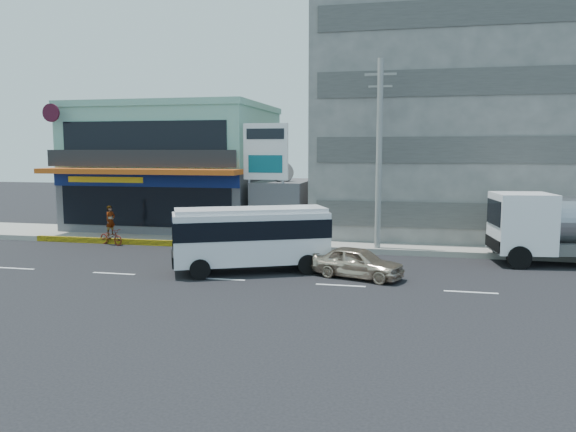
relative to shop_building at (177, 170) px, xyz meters
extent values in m
plane|color=black|center=(8.00, -13.95, -4.00)|extent=(120.00, 120.00, 0.00)
cube|color=gray|center=(13.00, -4.45, -3.85)|extent=(70.00, 5.00, 0.30)
cube|color=#47474C|center=(0.00, 0.05, -2.00)|extent=(12.00, 10.00, 4.00)
cube|color=#85BD9C|center=(0.00, 0.05, 2.00)|extent=(12.00, 10.00, 4.00)
cube|color=#BD5016|center=(0.00, -5.75, 0.15)|extent=(12.40, 1.80, 0.30)
cube|color=navy|center=(0.00, -5.00, -0.40)|extent=(12.00, 0.12, 0.80)
cube|color=black|center=(0.00, -4.97, -1.90)|extent=(11.00, 0.06, 2.60)
cube|color=gray|center=(18.00, 1.05, 3.00)|extent=(16.00, 12.00, 14.00)
cube|color=#47474C|center=(8.00, -1.95, -2.25)|extent=(3.00, 6.00, 3.50)
cylinder|color=slate|center=(8.00, -2.95, -0.42)|extent=(1.50, 1.50, 0.15)
cylinder|color=gray|center=(6.50, -4.75, -0.75)|extent=(0.16, 0.16, 6.50)
cylinder|color=gray|center=(8.50, -4.75, -0.75)|extent=(0.16, 0.16, 6.50)
cube|color=white|center=(7.50, -4.75, 1.30)|extent=(2.60, 0.18, 3.20)
cylinder|color=#999993|center=(14.00, -6.55, 1.00)|extent=(0.30, 0.30, 10.00)
cube|color=#999993|center=(14.00, -6.55, 5.20)|extent=(1.60, 0.12, 0.12)
cube|color=#999993|center=(14.00, -6.55, 4.60)|extent=(1.20, 0.10, 0.10)
cube|color=silver|center=(8.79, -12.27, -2.45)|extent=(7.05, 4.79, 2.23)
cube|color=black|center=(8.79, -12.27, -2.01)|extent=(7.11, 4.85, 0.82)
cube|color=silver|center=(8.79, -12.27, -1.24)|extent=(6.79, 4.53, 0.19)
cylinder|color=black|center=(7.13, -14.22, -3.56)|extent=(0.90, 0.61, 0.87)
cylinder|color=black|center=(6.23, -12.28, -3.56)|extent=(0.90, 0.61, 0.87)
cylinder|color=black|center=(11.34, -12.26, -3.56)|extent=(0.90, 0.61, 0.87)
cylinder|color=black|center=(10.45, -10.33, -3.56)|extent=(0.90, 0.61, 0.87)
imported|color=#C7B298|center=(13.53, -12.45, -3.33)|extent=(4.21, 2.74, 1.33)
cube|color=white|center=(20.82, -7.82, -2.02)|extent=(2.87, 2.87, 2.79)
cylinder|color=black|center=(20.55, -9.09, -3.46)|extent=(1.10, 0.45, 1.07)
cylinder|color=black|center=(20.24, -6.65, -3.46)|extent=(1.10, 0.45, 1.07)
imported|color=#53130B|center=(-1.03, -7.15, -3.54)|extent=(1.86, 1.16, 0.92)
imported|color=#66594C|center=(-1.03, -7.15, -2.59)|extent=(0.59, 0.71, 1.69)
camera|label=1|loc=(15.70, -35.88, 1.42)|focal=35.00mm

